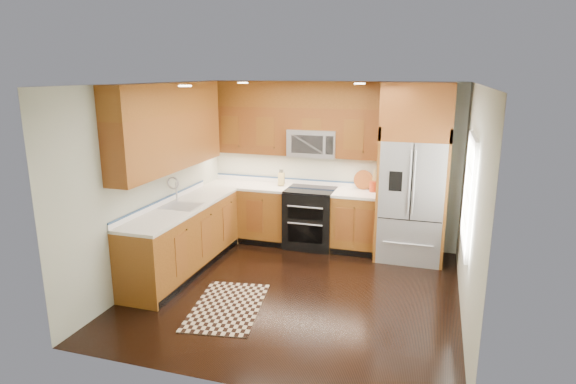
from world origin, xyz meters
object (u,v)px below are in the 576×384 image
(range, at_px, (310,218))
(refrigerator, at_px, (413,173))
(knife_block, at_px, (281,179))
(utensil_crock, at_px, (373,184))
(rug, at_px, (227,307))

(range, height_order, refrigerator, refrigerator)
(range, distance_m, knife_block, 0.80)
(refrigerator, height_order, utensil_crock, refrigerator)
(rug, height_order, knife_block, knife_block)
(knife_block, xyz_separation_m, utensil_crock, (1.49, 0.00, 0.01))
(refrigerator, bearing_deg, rug, -130.78)
(range, bearing_deg, refrigerator, -1.40)
(knife_block, bearing_deg, refrigerator, -4.77)
(range, distance_m, utensil_crock, 1.13)
(knife_block, bearing_deg, range, -14.37)
(range, bearing_deg, rug, -100.18)
(refrigerator, xyz_separation_m, utensil_crock, (-0.59, 0.18, -0.25))
(rug, xyz_separation_m, knife_block, (-0.11, 2.45, 1.04))
(refrigerator, relative_size, utensil_crock, 7.56)
(utensil_crock, bearing_deg, rug, -119.22)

